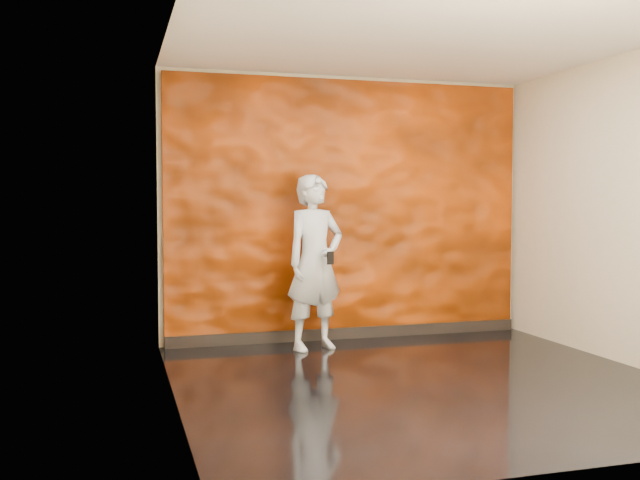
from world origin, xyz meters
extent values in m
cube|color=black|center=(0.00, 0.00, -0.01)|extent=(4.00, 4.00, 0.01)
cube|color=#C1B598|center=(0.00, 2.00, 1.40)|extent=(4.00, 0.02, 2.80)
cube|color=#C1B598|center=(0.00, -2.00, 1.40)|extent=(4.00, 0.02, 2.80)
cube|color=#C1B598|center=(-2.00, 0.00, 1.40)|extent=(0.02, 4.00, 2.80)
cube|color=#C1B598|center=(2.00, 0.00, 1.40)|extent=(0.02, 4.00, 2.80)
cube|color=white|center=(0.00, 0.00, 2.80)|extent=(4.00, 4.00, 0.01)
cube|color=#CA4103|center=(0.00, 1.96, 1.38)|extent=(3.90, 0.06, 2.75)
cube|color=black|center=(0.00, 1.92, 0.06)|extent=(3.90, 0.04, 0.12)
imported|color=#A3AAB3|center=(-0.51, 1.49, 0.87)|extent=(0.73, 0.58, 1.74)
cube|color=black|center=(-0.42, 1.25, 0.93)|extent=(0.07, 0.02, 0.13)
camera|label=1|loc=(-2.42, -5.27, 1.46)|focal=40.00mm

